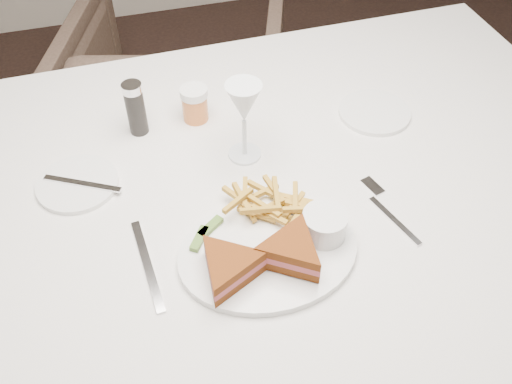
{
  "coord_description": "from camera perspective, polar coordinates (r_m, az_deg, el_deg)",
  "views": [
    {
      "loc": [
        -0.39,
        -0.37,
        1.55
      ],
      "look_at": [
        -0.19,
        0.32,
        0.8
      ],
      "focal_mm": 40.0,
      "sensor_mm": 36.0,
      "label": 1
    }
  ],
  "objects": [
    {
      "name": "table_setting",
      "position": [
        1.04,
        -0.2,
        -0.91
      ],
      "size": [
        0.81,
        0.59,
        0.18
      ],
      "color": "white",
      "rests_on": "table"
    },
    {
      "name": "table",
      "position": [
        1.41,
        -0.57,
        -10.58
      ],
      "size": [
        1.62,
        1.1,
        0.75
      ],
      "primitive_type": "cube",
      "rotation": [
        0.0,
        0.0,
        0.02
      ],
      "color": "silver",
      "rests_on": "ground"
    },
    {
      "name": "chair_far",
      "position": [
        2.05,
        -7.56,
        10.07
      ],
      "size": [
        0.87,
        0.85,
        0.71
      ],
      "primitive_type": "imported",
      "rotation": [
        0.0,
        0.0,
        2.79
      ],
      "color": "#47362C",
      "rests_on": "ground"
    }
  ]
}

